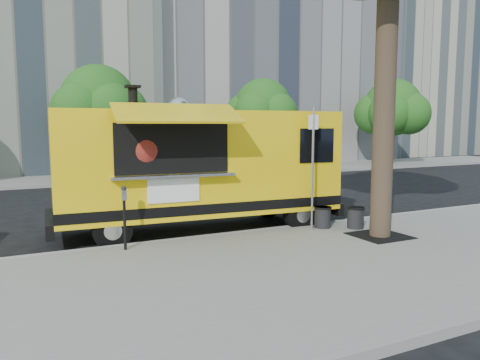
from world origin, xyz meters
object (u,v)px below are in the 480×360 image
Objects in this scene: far_tree_c at (263,108)px; food_truck at (198,165)px; trash_bin_left at (356,217)px; trash_bin_right at (323,216)px; sign_post at (313,161)px; far_tree_d at (393,108)px; far_tree_b at (98,102)px; parking_meter at (124,210)px.

far_tree_c is 0.70× the size of food_truck.
trash_bin_left is (-5.36, -14.29, -3.28)m from far_tree_c.
sign_post is at bearing -166.80° from trash_bin_right.
food_truck is at bearing -146.49° from far_tree_d.
far_tree_b is at bearing 104.03° from trash_bin_left.
far_tree_d is 21.39m from trash_bin_left.
far_tree_c reaches higher than trash_bin_left.
parking_meter is 0.18× the size of food_truck.
parking_meter is at bearing -146.40° from far_tree_d.
trash_bin_right is at bearing -113.59° from far_tree_c.
trash_bin_right is (-16.05, -14.06, -3.45)m from far_tree_d.
trash_bin_right is at bearing 13.20° from sign_post.
trash_bin_left reaches higher than trash_bin_right.
trash_bin_right is (2.95, -14.16, -3.40)m from far_tree_b.
far_tree_d is 10.63× the size of trash_bin_right.
parking_meter is at bearing -141.66° from food_truck.
trash_bin_left is at bearing -27.05° from food_truck.
sign_post reaches higher than trash_bin_left.
far_tree_c is at bearing -178.85° from far_tree_d.
food_truck is at bearing 34.33° from parking_meter.
trash_bin_right is (-6.05, -13.86, -3.28)m from far_tree_c.
sign_post is at bearing 162.86° from trash_bin_left.
far_tree_d is at bearing 40.70° from sign_post.
far_tree_d is at bearing 33.60° from parking_meter.
far_tree_c is 15.18m from food_truck.
far_tree_d is at bearing 1.15° from far_tree_c.
parking_meter is (-2.00, -14.05, -2.85)m from far_tree_b.
food_truck is (-8.77, -12.23, -2.01)m from far_tree_c.
far_tree_b is 9.01m from far_tree_c.
far_tree_d reaches higher than trash_bin_right.
far_tree_c is at bearing 66.41° from trash_bin_right.
parking_meter is 2.51× the size of trash_bin_right.
far_tree_c reaches higher than sign_post.
far_tree_d is 22.62m from food_truck.
far_tree_b is 1.83× the size of sign_post.
far_tree_d is 25.38m from parking_meter.
parking_meter is 2.49× the size of trash_bin_left.
far_tree_b is at bearing 101.77° from trash_bin_right.
trash_bin_left is (5.64, -0.54, -0.54)m from parking_meter.
sign_post is 1.47m from trash_bin_right.
food_truck reaches higher than sign_post.
far_tree_d reaches higher than food_truck.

